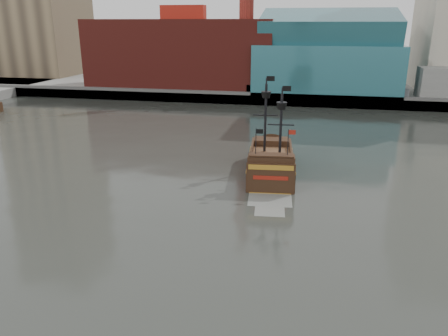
# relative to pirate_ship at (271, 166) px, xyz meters

# --- Properties ---
(ground) EXTENTS (400.00, 400.00, 0.00)m
(ground) POSITION_rel_pirate_ship_xyz_m (-3.77, -19.30, -1.05)
(ground) COLOR #242622
(ground) RESTS_ON ground
(promenade_far) EXTENTS (220.00, 60.00, 2.00)m
(promenade_far) POSITION_rel_pirate_ship_xyz_m (-3.77, 72.70, -0.05)
(promenade_far) COLOR slate
(promenade_far) RESTS_ON ground
(seawall) EXTENTS (220.00, 1.00, 2.60)m
(seawall) POSITION_rel_pirate_ship_xyz_m (-3.77, 43.20, 0.25)
(seawall) COLOR #4C4C49
(seawall) RESTS_ON ground
(pirate_ship) EXTENTS (6.10, 15.85, 11.58)m
(pirate_ship) POSITION_rel_pirate_ship_xyz_m (0.00, 0.00, 0.00)
(pirate_ship) COLOR black
(pirate_ship) RESTS_ON ground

